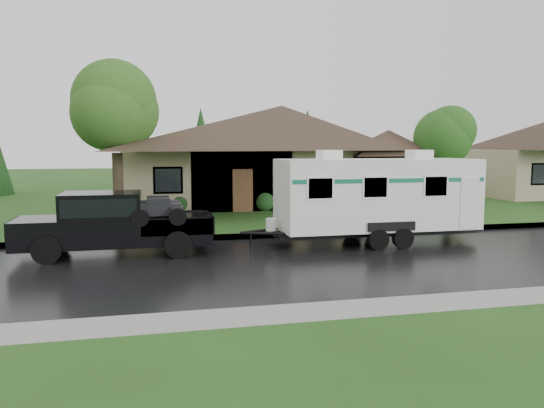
{
  "coord_description": "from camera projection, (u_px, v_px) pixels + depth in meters",
  "views": [
    {
      "loc": [
        -5.7,
        -16.63,
        3.34
      ],
      "look_at": [
        -1.38,
        2.0,
        1.27
      ],
      "focal_mm": 35.0,
      "sensor_mm": 36.0,
      "label": 1
    }
  ],
  "objects": [
    {
      "name": "lawn",
      "position": [
        246.0,
        201.0,
        32.26
      ],
      "size": [
        140.0,
        26.0,
        0.15
      ],
      "primitive_type": "cube",
      "color": "#254A17",
      "rests_on": "ground"
    },
    {
      "name": "ground",
      "position": [
        326.0,
        247.0,
        17.74
      ],
      "size": [
        140.0,
        140.0,
        0.0
      ],
      "primitive_type": "plane",
      "color": "#254A17",
      "rests_on": "ground"
    },
    {
      "name": "road",
      "position": [
        347.0,
        259.0,
        15.8
      ],
      "size": [
        140.0,
        8.0,
        0.01
      ],
      "primitive_type": "cube",
      "color": "black",
      "rests_on": "ground"
    },
    {
      "name": "tree_right_green",
      "position": [
        448.0,
        136.0,
        29.09
      ],
      "size": [
        3.29,
        3.29,
        5.45
      ],
      "color": "#382B1E",
      "rests_on": "lawn"
    },
    {
      "name": "pickup_truck",
      "position": [
        112.0,
        221.0,
        16.35
      ],
      "size": [
        5.84,
        2.22,
        1.95
      ],
      "color": "black",
      "rests_on": "ground"
    },
    {
      "name": "shrub_row",
      "position": [
        304.0,
        200.0,
        27.13
      ],
      "size": [
        13.6,
        1.0,
        1.0
      ],
      "color": "#143814",
      "rests_on": "lawn"
    },
    {
      "name": "tree_left_green",
      "position": [
        116.0,
        111.0,
        22.02
      ],
      "size": [
        4.06,
        4.06,
        6.72
      ],
      "color": "#382B1E",
      "rests_on": "lawn"
    },
    {
      "name": "travel_trailer",
      "position": [
        377.0,
        194.0,
        18.26
      ],
      "size": [
        7.2,
        2.53,
        3.23
      ],
      "color": "white",
      "rests_on": "ground"
    },
    {
      "name": "curb",
      "position": [
        306.0,
        234.0,
        19.91
      ],
      "size": [
        140.0,
        0.5,
        0.15
      ],
      "primitive_type": "cube",
      "color": "gray",
      "rests_on": "ground"
    },
    {
      "name": "house_main",
      "position": [
        287.0,
        142.0,
        31.27
      ],
      "size": [
        19.44,
        10.8,
        6.9
      ],
      "color": "tan",
      "rests_on": "lawn"
    }
  ]
}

